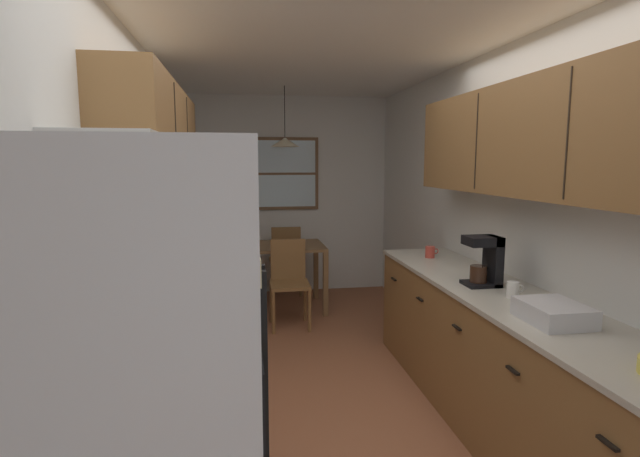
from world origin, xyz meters
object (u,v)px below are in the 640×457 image
(stove_range, at_px, (159,442))
(dining_chair_near, at_px, (289,279))
(dining_table, at_px, (286,256))
(dish_rack, at_px, (554,313))
(coffee_maker, at_px, (486,260))
(mug_spare, at_px, (513,290))
(table_serving_bowl, at_px, (286,243))
(refrigerator, at_px, (136,441))
(dining_chair_far, at_px, (285,257))
(storage_canister, at_px, (169,298))
(mug_by_coffeemaker, at_px, (430,252))
(trash_bin, at_px, (234,308))
(microwave_over_range, at_px, (117,171))

(stove_range, xyz_separation_m, dining_chair_near, (0.86, 2.85, 0.03))
(dining_table, relative_size, dish_rack, 2.55)
(dining_chair_near, height_order, coffee_maker, coffee_maker)
(stove_range, distance_m, coffee_maker, 2.22)
(mug_spare, relative_size, table_serving_bowl, 0.55)
(dining_chair_near, xyz_separation_m, table_serving_bowl, (0.02, 0.53, 0.29))
(refrigerator, xyz_separation_m, dining_chair_far, (0.87, 4.72, -0.39))
(storage_canister, xyz_separation_m, dish_rack, (1.95, -0.44, -0.04))
(refrigerator, bearing_deg, mug_spare, 31.94)
(refrigerator, xyz_separation_m, mug_by_coffeemaker, (1.91, 2.46, 0.06))
(dining_table, distance_m, dish_rack, 3.55)
(stove_range, xyz_separation_m, trash_bin, (0.29, 2.59, -0.19))
(mug_by_coffeemaker, bearing_deg, refrigerator, -127.82)
(mug_spare, bearing_deg, dining_table, 110.69)
(trash_bin, bearing_deg, mug_spare, -50.68)
(storage_canister, distance_m, mug_spare, 2.00)
(coffee_maker, bearing_deg, dish_rack, -91.87)
(refrigerator, relative_size, dining_table, 2.05)
(microwave_over_range, height_order, dining_chair_far, microwave_over_range)
(stove_range, relative_size, dining_table, 1.27)
(trash_bin, bearing_deg, coffee_maker, -46.53)
(dining_chair_near, bearing_deg, dish_rack, -68.75)
(dining_chair_far, height_order, mug_by_coffeemaker, mug_by_coffeemaker)
(table_serving_bowl, bearing_deg, dining_chair_far, 85.52)
(dining_chair_far, distance_m, coffee_maker, 3.42)
(storage_canister, xyz_separation_m, coffee_maker, (1.98, 0.31, 0.08))
(mug_by_coffeemaker, height_order, mug_spare, same)
(dish_rack, bearing_deg, coffee_maker, 88.13)
(stove_range, distance_m, mug_spare, 2.11)
(storage_canister, relative_size, coffee_maker, 0.55)
(stove_range, height_order, mug_by_coffeemaker, stove_range)
(table_serving_bowl, bearing_deg, storage_canister, -107.19)
(dining_chair_far, bearing_deg, stove_range, -103.05)
(dining_chair_near, xyz_separation_m, coffee_maker, (1.11, -2.03, 0.57))
(refrigerator, bearing_deg, dining_table, 78.66)
(dining_chair_far, bearing_deg, dining_table, -94.42)
(dining_table, bearing_deg, mug_by_coffeemaker, -56.95)
(dining_table, relative_size, table_serving_bowl, 4.40)
(dining_table, relative_size, mug_by_coffeemaker, 7.36)
(stove_range, height_order, dining_chair_near, stove_range)
(mug_spare, height_order, table_serving_bowl, mug_spare)
(microwave_over_range, height_order, coffee_maker, microwave_over_range)
(coffee_maker, bearing_deg, trash_bin, 133.47)
(dining_table, height_order, storage_canister, storage_canister)
(trash_bin, distance_m, mug_by_coffeemaker, 1.98)
(dining_table, xyz_separation_m, storage_canister, (-0.89, -2.93, 0.36))
(trash_bin, xyz_separation_m, mug_spare, (1.70, -2.07, 0.66))
(microwave_over_range, height_order, mug_spare, microwave_over_range)
(refrigerator, height_order, mug_spare, refrigerator)
(dining_chair_near, distance_m, storage_canister, 2.55)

